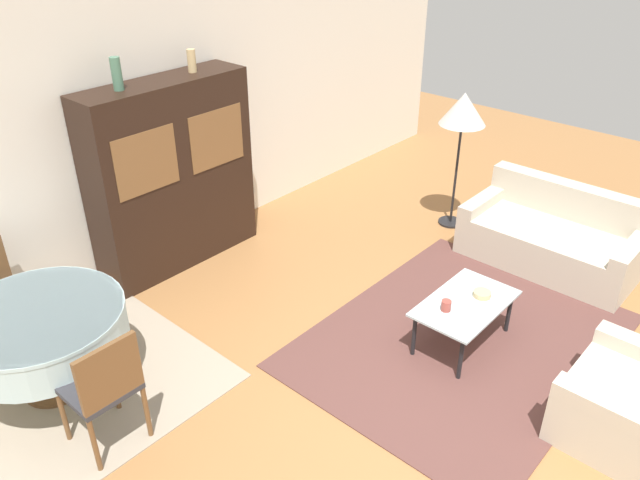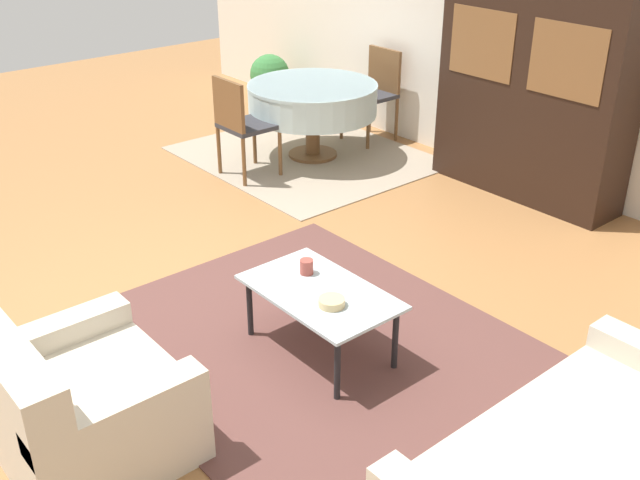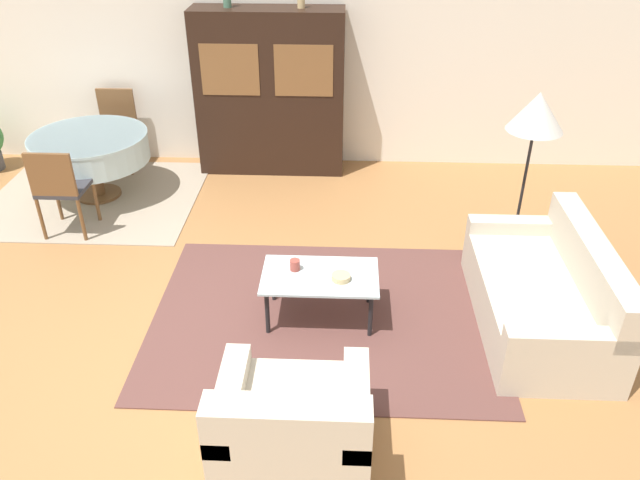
{
  "view_description": "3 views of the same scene",
  "coord_description": "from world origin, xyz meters",
  "px_view_note": "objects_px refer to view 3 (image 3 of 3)",
  "views": [
    {
      "loc": [
        -3.05,
        -1.48,
        3.43
      ],
      "look_at": [
        0.2,
        1.4,
        0.95
      ],
      "focal_mm": 35.0,
      "sensor_mm": 36.0,
      "label": 1
    },
    {
      "loc": [
        3.75,
        -1.97,
        2.63
      ],
      "look_at": [
        0.91,
        0.42,
        0.75
      ],
      "focal_mm": 42.0,
      "sensor_mm": 36.0,
      "label": 2
    },
    {
      "loc": [
        1.09,
        -3.67,
        3.23
      ],
      "look_at": [
        0.91,
        0.42,
        0.75
      ],
      "focal_mm": 35.0,
      "sensor_mm": 36.0,
      "label": 3
    }
  ],
  "objects_px": {
    "dining_chair_near": "(60,186)",
    "floor_lamp": "(537,116)",
    "couch": "(545,295)",
    "coffee_table": "(320,280)",
    "cup": "(295,265)",
    "bowl": "(341,277)",
    "dining_chair_far": "(116,124)",
    "armchair": "(292,427)",
    "dining_table": "(90,148)",
    "display_cabinet": "(270,93)"
  },
  "relations": [
    {
      "from": "coffee_table",
      "to": "floor_lamp",
      "type": "xyz_separation_m",
      "value": [
        1.84,
        1.22,
        0.96
      ]
    },
    {
      "from": "bowl",
      "to": "cup",
      "type": "bearing_deg",
      "value": 161.71
    },
    {
      "from": "armchair",
      "to": "cup",
      "type": "xyz_separation_m",
      "value": [
        -0.1,
        1.51,
        0.19
      ]
    },
    {
      "from": "dining_chair_far",
      "to": "bowl",
      "type": "xyz_separation_m",
      "value": [
        2.75,
        -2.98,
        -0.1
      ]
    },
    {
      "from": "couch",
      "to": "dining_chair_near",
      "type": "xyz_separation_m",
      "value": [
        -4.38,
        1.24,
        0.26
      ]
    },
    {
      "from": "dining_table",
      "to": "bowl",
      "type": "height_order",
      "value": "dining_table"
    },
    {
      "from": "dining_chair_near",
      "to": "floor_lamp",
      "type": "relative_size",
      "value": 0.6
    },
    {
      "from": "couch",
      "to": "coffee_table",
      "type": "relative_size",
      "value": 1.83
    },
    {
      "from": "dining_table",
      "to": "display_cabinet",
      "type": "bearing_deg",
      "value": 24.39
    },
    {
      "from": "dining_table",
      "to": "floor_lamp",
      "type": "height_order",
      "value": "floor_lamp"
    },
    {
      "from": "floor_lamp",
      "to": "bowl",
      "type": "height_order",
      "value": "floor_lamp"
    },
    {
      "from": "couch",
      "to": "floor_lamp",
      "type": "relative_size",
      "value": 1.1
    },
    {
      "from": "dining_table",
      "to": "dining_chair_far",
      "type": "xyz_separation_m",
      "value": [
        0.0,
        0.84,
        -0.04
      ]
    },
    {
      "from": "armchair",
      "to": "dining_chair_far",
      "type": "xyz_separation_m",
      "value": [
        -2.48,
        4.36,
        0.26
      ]
    },
    {
      "from": "display_cabinet",
      "to": "dining_table",
      "type": "distance_m",
      "value": 2.1
    },
    {
      "from": "dining_table",
      "to": "dining_chair_near",
      "type": "relative_size",
      "value": 1.35
    },
    {
      "from": "bowl",
      "to": "coffee_table",
      "type": "bearing_deg",
      "value": 161.54
    },
    {
      "from": "armchair",
      "to": "dining_chair_far",
      "type": "relative_size",
      "value": 1.01
    },
    {
      "from": "coffee_table",
      "to": "cup",
      "type": "xyz_separation_m",
      "value": [
        -0.2,
        0.07,
        0.09
      ]
    },
    {
      "from": "armchair",
      "to": "dining_chair_far",
      "type": "height_order",
      "value": "dining_chair_far"
    },
    {
      "from": "armchair",
      "to": "dining_table",
      "type": "relative_size",
      "value": 0.75
    },
    {
      "from": "display_cabinet",
      "to": "dining_chair_near",
      "type": "relative_size",
      "value": 2.04
    },
    {
      "from": "armchair",
      "to": "bowl",
      "type": "relative_size",
      "value": 6.21
    },
    {
      "from": "armchair",
      "to": "dining_table",
      "type": "distance_m",
      "value": 4.32
    },
    {
      "from": "dining_table",
      "to": "dining_chair_far",
      "type": "height_order",
      "value": "dining_chair_far"
    },
    {
      "from": "dining_chair_near",
      "to": "cup",
      "type": "xyz_separation_m",
      "value": [
        2.38,
        -1.17,
        -0.07
      ]
    },
    {
      "from": "dining_chair_near",
      "to": "couch",
      "type": "bearing_deg",
      "value": -15.77
    },
    {
      "from": "dining_chair_far",
      "to": "floor_lamp",
      "type": "xyz_separation_m",
      "value": [
        4.43,
        -1.7,
        0.79
      ]
    },
    {
      "from": "couch",
      "to": "display_cabinet",
      "type": "relative_size",
      "value": 0.9
    },
    {
      "from": "cup",
      "to": "bowl",
      "type": "height_order",
      "value": "cup"
    },
    {
      "from": "bowl",
      "to": "dining_chair_near",
      "type": "bearing_deg",
      "value": 154.81
    },
    {
      "from": "cup",
      "to": "couch",
      "type": "bearing_deg",
      "value": -1.85
    },
    {
      "from": "coffee_table",
      "to": "floor_lamp",
      "type": "distance_m",
      "value": 2.41
    },
    {
      "from": "display_cabinet",
      "to": "floor_lamp",
      "type": "bearing_deg",
      "value": -33.93
    },
    {
      "from": "couch",
      "to": "dining_table",
      "type": "height_order",
      "value": "couch"
    },
    {
      "from": "dining_chair_near",
      "to": "bowl",
      "type": "xyz_separation_m",
      "value": [
        2.75,
        -1.3,
        -0.1
      ]
    },
    {
      "from": "dining_chair_near",
      "to": "bowl",
      "type": "height_order",
      "value": "dining_chair_near"
    },
    {
      "from": "armchair",
      "to": "cup",
      "type": "height_order",
      "value": "armchair"
    },
    {
      "from": "floor_lamp",
      "to": "dining_table",
      "type": "bearing_deg",
      "value": 168.97
    },
    {
      "from": "cup",
      "to": "dining_chair_far",
      "type": "bearing_deg",
      "value": 129.85
    },
    {
      "from": "display_cabinet",
      "to": "floor_lamp",
      "type": "distance_m",
      "value": 3.1
    },
    {
      "from": "coffee_table",
      "to": "cup",
      "type": "distance_m",
      "value": 0.23
    },
    {
      "from": "display_cabinet",
      "to": "bowl",
      "type": "relative_size",
      "value": 12.55
    },
    {
      "from": "floor_lamp",
      "to": "cup",
      "type": "relative_size",
      "value": 16.96
    },
    {
      "from": "dining_table",
      "to": "cup",
      "type": "bearing_deg",
      "value": -40.2
    },
    {
      "from": "dining_chair_near",
      "to": "coffee_table",
      "type": "bearing_deg",
      "value": -25.6
    },
    {
      "from": "display_cabinet",
      "to": "dining_chair_far",
      "type": "height_order",
      "value": "display_cabinet"
    },
    {
      "from": "bowl",
      "to": "display_cabinet",
      "type": "bearing_deg",
      "value": 106.32
    },
    {
      "from": "couch",
      "to": "coffee_table",
      "type": "xyz_separation_m",
      "value": [
        -1.79,
        -0.0,
        0.1
      ]
    },
    {
      "from": "coffee_table",
      "to": "dining_chair_near",
      "type": "xyz_separation_m",
      "value": [
        -2.59,
        1.24,
        0.16
      ]
    }
  ]
}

